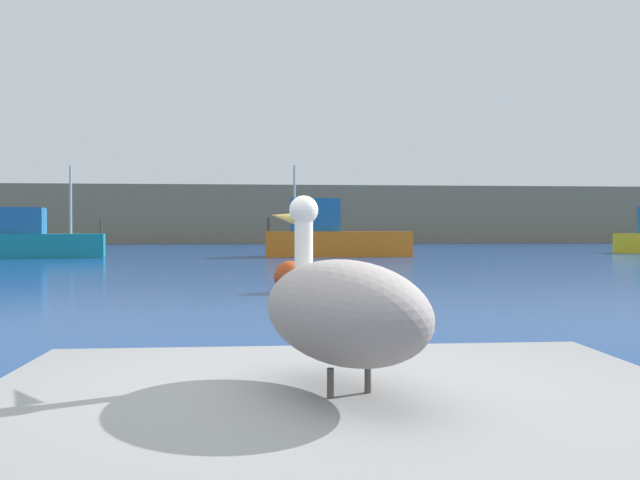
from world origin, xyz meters
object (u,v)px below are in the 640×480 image
fishing_boat_teal (19,241)px  fishing_boat_orange (332,237)px  pelican (342,309)px  mooring_buoy (290,277)px

fishing_boat_teal → fishing_boat_orange: 15.15m
pelican → fishing_boat_orange: size_ratio=0.18×
fishing_boat_teal → mooring_buoy: size_ratio=11.81×
fishing_boat_orange → mooring_buoy: bearing=81.3°
pelican → mooring_buoy: bearing=-24.5°
fishing_boat_orange → mooring_buoy: (-2.78, -18.74, -0.64)m
pelican → fishing_boat_teal: (-12.21, 29.27, -0.19)m
fishing_boat_teal → mooring_buoy: fishing_boat_teal is taller
fishing_boat_orange → mooring_buoy: fishing_boat_orange is taller
pelican → fishing_boat_orange: bearing=-29.4°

